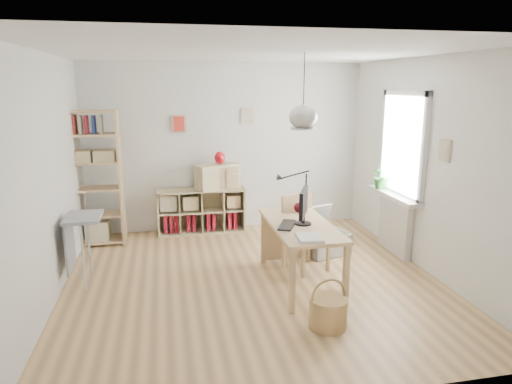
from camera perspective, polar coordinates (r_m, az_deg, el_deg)
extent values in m
plane|color=tan|center=(5.71, -0.39, -11.04)|extent=(4.50, 4.50, 0.00)
plane|color=white|center=(7.49, -3.73, 5.57)|extent=(4.50, 0.00, 4.50)
plane|color=white|center=(3.19, 7.39, -5.18)|extent=(4.50, 0.00, 4.50)
plane|color=white|center=(5.36, -24.78, 1.25)|extent=(0.00, 4.50, 4.50)
plane|color=white|center=(6.14, 20.71, 3.01)|extent=(0.00, 4.50, 4.50)
plane|color=white|center=(5.22, -0.44, 17.10)|extent=(4.50, 4.50, 0.00)
cylinder|color=black|center=(5.19, 6.02, 13.29)|extent=(0.01, 0.01, 0.68)
ellipsoid|color=silver|center=(5.21, 5.93, 9.32)|extent=(0.32, 0.32, 0.27)
cube|color=white|center=(6.61, 18.01, 5.66)|extent=(0.03, 1.00, 1.30)
cube|color=white|center=(6.14, 20.25, 4.95)|extent=(0.06, 0.08, 1.46)
cube|color=white|center=(7.07, 15.70, 6.28)|extent=(0.06, 0.08, 1.46)
cube|color=white|center=(6.55, 18.25, 11.65)|extent=(0.06, 1.16, 0.08)
cube|color=white|center=(6.72, 17.40, -0.18)|extent=(0.06, 1.16, 0.08)
cube|color=silver|center=(6.82, 16.99, -3.94)|extent=(0.10, 0.80, 0.80)
cube|color=white|center=(6.69, 16.86, -0.45)|extent=(0.22, 1.20, 0.06)
cube|color=#DABC7D|center=(5.44, 5.61, -4.13)|extent=(0.70, 1.50, 0.04)
cube|color=#DABC7D|center=(4.87, 4.51, -11.00)|extent=(0.06, 0.06, 0.71)
cube|color=#DABC7D|center=(6.13, 0.91, -5.74)|extent=(0.06, 0.06, 0.71)
cube|color=#DABC7D|center=(5.05, 11.17, -10.28)|extent=(0.06, 0.06, 0.71)
cube|color=#DABC7D|center=(6.28, 6.29, -5.35)|extent=(0.06, 0.06, 0.71)
cube|color=beige|center=(7.54, -6.76, -4.87)|extent=(1.40, 0.38, 0.03)
cube|color=beige|center=(7.36, -6.91, 0.25)|extent=(1.40, 0.38, 0.03)
cube|color=beige|center=(7.42, -12.11, -2.59)|extent=(0.03, 0.38, 0.72)
cube|color=beige|center=(7.52, -1.63, -2.08)|extent=(0.03, 0.38, 0.72)
cube|color=beige|center=(7.61, -6.95, -1.98)|extent=(1.40, 0.02, 0.72)
cube|color=maroon|center=(7.49, -11.25, -3.76)|extent=(0.06, 0.26, 0.30)
cube|color=maroon|center=(7.49, -10.56, -3.73)|extent=(0.05, 0.26, 0.30)
cube|color=maroon|center=(7.49, -9.94, -3.70)|extent=(0.05, 0.26, 0.30)
cube|color=maroon|center=(7.50, -8.49, -3.63)|extent=(0.05, 0.26, 0.30)
cube|color=maroon|center=(7.50, -7.80, -3.60)|extent=(0.05, 0.26, 0.30)
cube|color=maroon|center=(7.52, -6.05, -3.51)|extent=(0.06, 0.26, 0.30)
cube|color=maroon|center=(7.52, -5.37, -3.48)|extent=(0.06, 0.26, 0.30)
cube|color=maroon|center=(7.55, -3.40, -3.37)|extent=(0.06, 0.26, 0.30)
cube|color=maroon|center=(7.57, -2.73, -3.33)|extent=(0.05, 0.26, 0.30)
cube|color=#DABC7D|center=(7.18, -22.59, 1.40)|extent=(0.04, 0.38, 2.00)
cube|color=#DABC7D|center=(7.07, -16.55, 1.70)|extent=(0.04, 0.38, 2.00)
cube|color=#DABC7D|center=(7.36, -19.02, -5.71)|extent=(0.76, 0.38, 0.03)
cube|color=#DABC7D|center=(7.24, -19.26, -2.71)|extent=(0.76, 0.38, 0.03)
cube|color=#DABC7D|center=(7.15, -19.50, 0.37)|extent=(0.76, 0.38, 0.03)
cube|color=#DABC7D|center=(7.07, -19.75, 3.53)|extent=(0.76, 0.38, 0.03)
cube|color=#DABC7D|center=(7.02, -20.01, 6.75)|extent=(0.76, 0.38, 0.03)
cube|color=#DABC7D|center=(7.00, -20.22, 9.43)|extent=(0.76, 0.38, 0.03)
cube|color=navy|center=(7.05, -22.37, 7.77)|extent=(0.04, 0.18, 0.26)
cube|color=maroon|center=(7.04, -21.72, 7.81)|extent=(0.04, 0.18, 0.26)
cube|color=beige|center=(7.03, -21.08, 7.86)|extent=(0.04, 0.18, 0.26)
cube|color=maroon|center=(7.01, -20.43, 7.90)|extent=(0.04, 0.18, 0.26)
cube|color=navy|center=(7.00, -19.61, 7.96)|extent=(0.04, 0.18, 0.26)
cube|color=beige|center=(6.99, -18.80, 8.01)|extent=(0.04, 0.18, 0.26)
cube|color=#98989B|center=(5.75, -20.79, -2.97)|extent=(0.40, 0.55, 0.04)
cylinder|color=silver|center=(5.67, -20.79, -7.66)|extent=(0.03, 0.03, 0.82)
cylinder|color=silver|center=(6.08, -20.15, -6.20)|extent=(0.03, 0.03, 0.82)
cube|color=#98989B|center=(5.88, -22.27, -6.12)|extent=(0.02, 0.50, 0.62)
cube|color=#98989B|center=(5.91, 6.33, -4.99)|extent=(0.61, 0.61, 0.07)
cube|color=#DABC7D|center=(5.73, 5.93, -8.44)|extent=(0.05, 0.05, 0.47)
cube|color=#DABC7D|center=(6.04, 3.53, -7.26)|extent=(0.05, 0.05, 0.47)
cube|color=#DABC7D|center=(5.98, 9.02, -7.61)|extent=(0.05, 0.05, 0.47)
cube|color=#DABC7D|center=(6.27, 6.57, -6.53)|extent=(0.05, 0.05, 0.47)
cube|color=#DABC7D|center=(6.00, 5.12, -2.20)|extent=(0.46, 0.21, 0.43)
cylinder|color=#A07A48|center=(4.72, 8.98, -14.69)|extent=(0.37, 0.37, 0.31)
torus|color=#A07A48|center=(4.64, 9.06, -12.77)|extent=(0.38, 0.07, 0.38)
cube|color=silver|center=(6.63, 8.71, -7.56)|extent=(0.69, 0.56, 0.02)
cube|color=silver|center=(6.42, 6.66, -6.82)|extent=(0.14, 0.40, 0.31)
cube|color=silver|center=(6.75, 10.75, -5.96)|extent=(0.14, 0.40, 0.31)
cube|color=silver|center=(6.44, 9.79, -6.89)|extent=(0.58, 0.19, 0.31)
cube|color=silver|center=(6.73, 7.76, -5.90)|extent=(0.58, 0.19, 0.31)
cube|color=silver|center=(6.78, 6.98, -3.17)|extent=(0.63, 0.36, 0.39)
sphere|color=yellow|center=(6.43, 8.06, -6.15)|extent=(0.13, 0.13, 0.13)
sphere|color=blue|center=(6.66, 9.23, -5.51)|extent=(0.13, 0.13, 0.13)
sphere|color=#C84C19|center=(6.53, 8.74, -5.87)|extent=(0.13, 0.13, 0.13)
sphere|color=#397B2D|center=(6.59, 10.37, -5.75)|extent=(0.13, 0.13, 0.13)
cylinder|color=black|center=(5.41, 5.90, -3.94)|extent=(0.19, 0.19, 0.02)
cylinder|color=black|center=(5.39, 5.91, -3.40)|extent=(0.04, 0.04, 0.09)
cube|color=black|center=(5.34, 5.96, -1.32)|extent=(0.24, 0.46, 0.32)
cube|color=black|center=(5.33, 3.90, -4.14)|extent=(0.31, 0.44, 0.02)
cylinder|color=black|center=(6.12, 6.21, -1.76)|extent=(0.07, 0.07, 0.04)
cylinder|color=black|center=(6.07, 6.26, 0.24)|extent=(0.02, 0.02, 0.44)
cone|color=black|center=(5.83, 3.10, 1.76)|extent=(0.11, 0.08, 0.10)
sphere|color=#4D0A13|center=(5.88, 5.39, -1.94)|extent=(0.13, 0.13, 0.13)
cube|color=white|center=(4.91, 6.67, -5.66)|extent=(0.28, 0.34, 0.03)
cube|color=beige|center=(7.34, -4.83, 1.96)|extent=(0.76, 0.56, 0.40)
ellipsoid|color=#A10D15|center=(7.29, -4.55, 4.28)|extent=(0.17, 0.17, 0.20)
imported|color=#256225|center=(6.94, 15.48, 1.90)|extent=(0.35, 0.31, 0.36)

